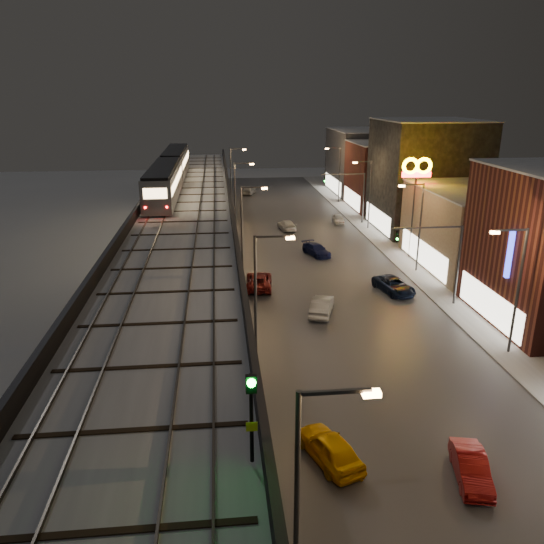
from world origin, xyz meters
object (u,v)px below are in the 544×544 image
car_onc_dark (394,286)px  car_onc_white (316,250)px  subway_train (170,171)px  car_onc_silver (471,469)px  car_near_white (322,306)px  car_mid_dark (287,225)px  car_mid_silver (259,281)px  car_far_white (249,190)px  car_onc_red (338,219)px  car_taxi (330,448)px  rail_signal (251,402)px

car_onc_dark → car_onc_white: (-4.90, 12.17, -0.04)m
subway_train → car_onc_silver: 49.81m
car_near_white → car_mid_dark: (0.77, 28.31, -0.09)m
car_mid_silver → car_far_white: size_ratio=1.14×
car_mid_silver → car_onc_silver: 27.82m
car_onc_dark → car_mid_silver: bearing=155.5°
subway_train → car_onc_dark: size_ratio=7.20×
car_mid_silver → car_onc_dark: size_ratio=1.05×
subway_train → car_onc_red: subway_train is taller
car_onc_red → car_mid_dark: bearing=-156.0°
car_mid_silver → car_onc_white: size_ratio=1.17×
car_mid_dark → car_onc_white: bearing=90.2°
car_taxi → car_onc_silver: car_taxi is taller
car_near_white → car_onc_red: bearing=-86.9°
rail_signal → car_far_white: (4.84, 80.73, -8.01)m
car_mid_silver → car_far_white: (2.11, 48.00, 0.05)m
subway_train → car_onc_dark: subway_train is taller
car_taxi → car_near_white: 18.32m
car_taxi → car_mid_dark: bearing=-114.7°
car_onc_silver → car_onc_dark: bearing=92.8°
car_near_white → car_onc_white: size_ratio=1.02×
car_mid_dark → car_far_white: bearing=-91.4°
rail_signal → car_onc_red: rail_signal is taller
car_near_white → car_mid_dark: 28.32m
car_mid_silver → car_onc_silver: car_mid_silver is taller
car_onc_white → car_mid_dark: bearing=79.7°
rail_signal → car_onc_red: (15.75, 57.22, -8.15)m
car_taxi → car_onc_silver: bearing=142.5°
car_onc_silver → car_onc_dark: 24.71m
car_onc_dark → car_onc_white: 13.12m
subway_train → car_mid_dark: bearing=8.5°
car_onc_silver → car_onc_white: car_onc_silver is taller
car_onc_white → car_near_white: bearing=-118.0°
car_near_white → car_onc_silver: size_ratio=1.14×
car_mid_silver → car_onc_red: car_mid_silver is taller
rail_signal → car_far_white: bearing=86.6°
rail_signal → car_onc_white: size_ratio=0.69×
car_onc_silver → car_onc_white: size_ratio=0.89×
car_far_white → car_onc_white: 38.52m
car_far_white → car_onc_silver: 74.91m
subway_train → rail_signal: (6.40, -52.23, 0.44)m
subway_train → car_onc_dark: (21.27, -21.86, -7.65)m
car_onc_white → car_onc_red: (5.78, 14.67, -0.01)m
subway_train → car_onc_white: size_ratio=7.99×
car_mid_dark → car_onc_dark: car_onc_dark is taller
car_taxi → car_mid_dark: 46.52m
subway_train → car_near_white: size_ratio=7.83×
car_near_white → car_mid_dark: car_near_white is taller
car_onc_dark → subway_train: bearing=120.7°
rail_signal → car_onc_silver: bearing=29.7°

